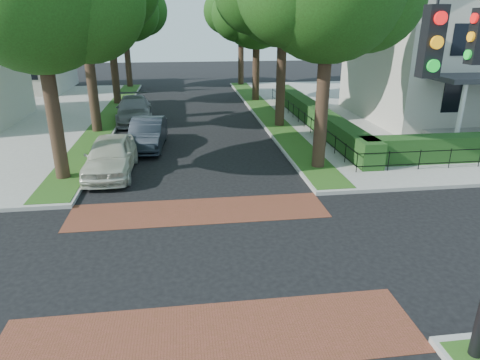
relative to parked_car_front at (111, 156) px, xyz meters
name	(u,v)px	position (x,y,z in m)	size (l,w,h in m)	color
ground	(204,258)	(3.60, -7.61, -0.83)	(120.00, 120.00, 0.00)	black
sidewalk_ne	(450,108)	(23.10, 11.39, -0.75)	(30.00, 30.00, 0.15)	gray
crosswalk_far	(199,211)	(3.60, -4.41, -0.82)	(9.00, 2.20, 0.01)	brown
crosswalk_near	(212,335)	(3.60, -10.81, -0.82)	(9.00, 2.20, 0.01)	brown
grass_strip_ne	(265,112)	(9.00, 11.49, -0.67)	(1.60, 29.80, 0.02)	#214413
grass_strip_nw	(110,116)	(-1.80, 11.49, -0.67)	(1.60, 29.80, 0.02)	#214413
tree_right_far	(257,11)	(9.20, 16.61, 6.08)	(7.25, 6.23, 9.74)	black
tree_right_back	(242,9)	(9.20, 25.62, 6.44)	(7.50, 6.45, 10.20)	black
tree_left_far	(110,8)	(-1.80, 16.60, 6.29)	(7.00, 6.02, 9.86)	black
tree_left_back	(124,7)	(-1.80, 25.62, 6.58)	(7.75, 6.66, 10.44)	black
hedge_main_road	(314,115)	(11.30, 7.39, -0.08)	(1.00, 18.00, 1.20)	#1F4116
fence_main_road	(301,117)	(10.50, 7.39, -0.23)	(0.06, 18.00, 0.90)	black
house_victorian	(466,25)	(21.11, 8.30, 5.19)	(13.00, 13.05, 12.48)	beige
house_left_far	(10,35)	(-11.89, 24.38, 4.21)	(10.00, 9.00, 10.14)	beige
parked_car_front	(111,156)	(0.00, 0.00, 0.00)	(1.95, 4.86, 1.66)	beige
parked_car_middle	(148,134)	(1.30, 3.89, -0.06)	(1.62, 4.65, 1.53)	black
parked_car_rear	(134,110)	(0.00, 10.25, -0.03)	(2.25, 5.52, 1.60)	slate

